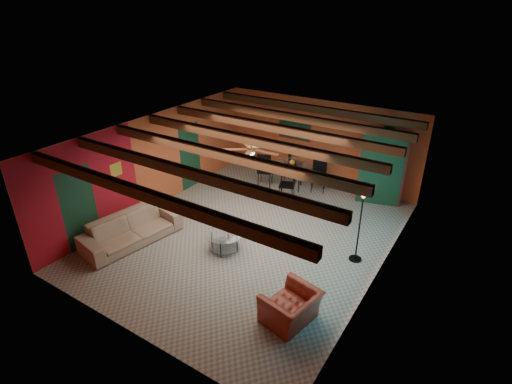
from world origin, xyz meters
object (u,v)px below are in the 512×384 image
Objects in this scene: sofa at (131,229)px; vase at (293,152)px; dining_table at (292,171)px; armchair at (291,307)px; floor_lamp at (360,226)px; coffee_table at (224,242)px; armoire at (384,169)px; potted_plant at (390,126)px.

vase is at bearing -11.28° from sofa.
dining_table is at bearing 180.00° from vase.
sofa is 2.46× the size of armchair.
dining_table is 12.32× the size of vase.
floor_lamp is (3.09, -2.60, 0.35)m from dining_table.
vase is at bearing 0.00° from dining_table.
vase is (-0.25, 3.93, 1.01)m from coffee_table.
dining_table is 1.20× the size of floor_lamp.
vase is (-3.09, 2.60, 0.32)m from floor_lamp.
armoire is 3.33m from floor_lamp.
armchair is at bearing -26.28° from coffee_table.
floor_lamp is (2.84, 1.33, 0.69)m from coffee_table.
armchair is 5.89m from vase.
potted_plant is at bearing 97.76° from floor_lamp.
potted_plant is (2.64, 0.70, 1.74)m from dining_table.
floor_lamp is 3.65× the size of potted_plant.
vase is at bearing 139.98° from floor_lamp.
armoire is at bearing 14.92° from vase.
vase is at bearing -165.08° from potted_plant.
coffee_table is 0.41× the size of dining_table.
sofa is 1.33× the size of floor_lamp.
potted_plant reaches higher than coffee_table.
coffee_table is at bearing -104.65° from armchair.
floor_lamp is at bearing -55.33° from sofa.
armoire is 2.74m from vase.
coffee_table is (2.17, 0.95, -0.13)m from sofa.
sofa is 4.65m from armchair.
armoire reaches higher than floor_lamp.
coffee_table is at bearing -117.29° from potted_plant.
dining_table is (-0.25, 3.93, 0.34)m from coffee_table.
coffee_table is 0.44× the size of armoire.
sofa is at bearing -144.33° from armoire.
armchair is 5.90m from armoire.
coffee_table is (-2.47, 1.22, -0.09)m from armchair.
sofa is 7.24m from armoire.
armchair is 5.56× the size of vase.
dining_table is at bearing 179.85° from armoire.
vase reaches higher than dining_table.
floor_lamp reaches higher than sofa.
floor_lamp reaches higher than vase.
floor_lamp is 4.05m from vase.
sofa is 5.54m from floor_lamp.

